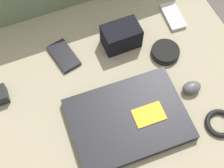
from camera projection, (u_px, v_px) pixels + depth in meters
The scene contains 9 objects.
ground_plane at pixel (112, 106), 1.10m from camera, with size 8.00×8.00×0.00m, color #4C4742.
couch_seat at pixel (112, 97), 1.04m from camera, with size 0.91×0.72×0.15m.
laptop at pixel (128, 119), 0.91m from camera, with size 0.35×0.26×0.03m.
computer_mouse at pixel (192, 88), 0.96m from camera, with size 0.06×0.05×0.03m.
speaker_puck at pixel (165, 52), 1.02m from camera, with size 0.09×0.09×0.02m.
phone_black at pixel (173, 16), 1.10m from camera, with size 0.06×0.12×0.01m.
phone_small at pixel (64, 56), 1.02m from camera, with size 0.09×0.13×0.01m.
camera_pouch at pixel (121, 36), 1.02m from camera, with size 0.12×0.08×0.08m.
cable_coil at pixel (220, 123), 0.91m from camera, with size 0.09×0.09×0.02m.
Camera 1 is at (-0.17, -0.41, 1.01)m, focal length 50.00 mm.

